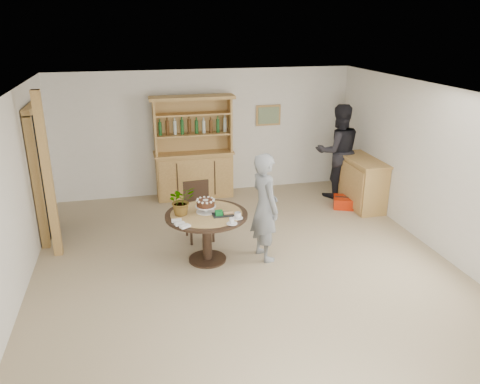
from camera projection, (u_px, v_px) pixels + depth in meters
name	position (u px, v px, depth m)	size (l,w,h in m)	color
ground	(248.00, 272.00, 6.68)	(7.00, 7.00, 0.00)	tan
room_shell	(249.00, 154.00, 6.09)	(6.04, 7.04, 2.52)	white
doorway	(41.00, 171.00, 7.50)	(0.13, 1.10, 2.18)	black
pine_post	(48.00, 177.00, 6.77)	(0.12, 0.12, 2.50)	tan
hutch	(194.00, 164.00, 9.34)	(1.62, 0.54, 2.04)	tan
sideboard	(361.00, 182.00, 8.94)	(0.54, 1.26, 0.94)	tan
dining_table	(207.00, 223.00, 6.81)	(1.20, 1.20, 0.76)	black
dining_chair	(198.00, 207.00, 7.59)	(0.45, 0.45, 0.95)	black
birthday_cake	(206.00, 204.00, 6.76)	(0.30, 0.30, 0.20)	white
flower_vase	(181.00, 200.00, 6.66)	(0.38, 0.33, 0.42)	#3F7233
gift_tray	(223.00, 214.00, 6.68)	(0.30, 0.20, 0.08)	black
coffee_cup_a	(238.00, 216.00, 6.58)	(0.15, 0.15, 0.09)	white
coffee_cup_b	(232.00, 221.00, 6.40)	(0.15, 0.15, 0.08)	white
napkins	(180.00, 224.00, 6.38)	(0.24, 0.33, 0.03)	white
teen_boy	(265.00, 207.00, 6.83)	(0.60, 0.39, 1.63)	slate
adult_person	(338.00, 151.00, 9.29)	(0.91, 0.71, 1.88)	black
red_suitcase	(349.00, 202.00, 8.96)	(0.71, 0.60, 0.21)	red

